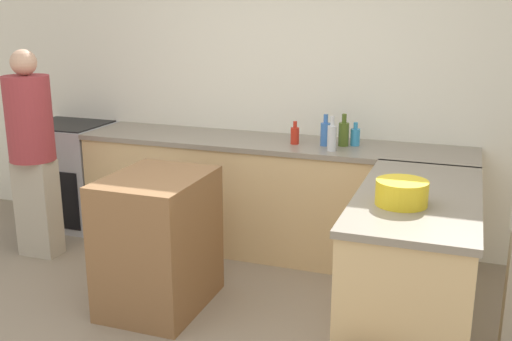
# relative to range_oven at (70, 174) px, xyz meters

# --- Properties ---
(wall_back) EXTENTS (8.00, 0.06, 2.70)m
(wall_back) POSITION_rel_range_oven_xyz_m (1.97, 0.35, 0.88)
(wall_back) COLOR silver
(wall_back) RESTS_ON ground_plane
(counter_back) EXTENTS (3.19, 0.67, 0.94)m
(counter_back) POSITION_rel_range_oven_xyz_m (1.97, 0.00, -0.00)
(counter_back) COLOR #D6B27A
(counter_back) RESTS_ON ground_plane
(counter_peninsula) EXTENTS (0.69, 1.51, 0.94)m
(counter_peninsula) POSITION_rel_range_oven_xyz_m (3.22, -1.06, -0.00)
(counter_peninsula) COLOR #D6B27A
(counter_peninsula) RESTS_ON ground_plane
(range_oven) EXTENTS (0.74, 0.65, 0.95)m
(range_oven) POSITION_rel_range_oven_xyz_m (0.00, 0.00, 0.00)
(range_oven) COLOR #ADADB2
(range_oven) RESTS_ON ground_plane
(island_table) EXTENTS (0.61, 0.78, 0.91)m
(island_table) POSITION_rel_range_oven_xyz_m (1.57, -1.17, -0.02)
(island_table) COLOR brown
(island_table) RESTS_ON ground_plane
(mixing_bowl) EXTENTS (0.28, 0.28, 0.14)m
(mixing_bowl) POSITION_rel_range_oven_xyz_m (3.14, -1.29, 0.53)
(mixing_bowl) COLOR yellow
(mixing_bowl) RESTS_ON counter_peninsula
(hot_sauce_bottle) EXTENTS (0.07, 0.07, 0.18)m
(hot_sauce_bottle) POSITION_rel_range_oven_xyz_m (2.18, -0.05, 0.54)
(hot_sauce_bottle) COLOR red
(hot_sauce_bottle) RESTS_ON counter_back
(vinegar_bottle_clear) EXTENTS (0.07, 0.07, 0.26)m
(vinegar_bottle_clear) POSITION_rel_range_oven_xyz_m (2.50, -0.18, 0.57)
(vinegar_bottle_clear) COLOR silver
(vinegar_bottle_clear) RESTS_ON counter_back
(olive_oil_bottle) EXTENTS (0.08, 0.08, 0.25)m
(olive_oil_bottle) POSITION_rel_range_oven_xyz_m (2.55, 0.02, 0.56)
(olive_oil_bottle) COLOR #475B1E
(olive_oil_bottle) RESTS_ON counter_back
(water_bottle_blue) EXTENTS (0.08, 0.08, 0.24)m
(water_bottle_blue) POSITION_rel_range_oven_xyz_m (2.42, -0.02, 0.56)
(water_bottle_blue) COLOR #386BB7
(water_bottle_blue) RESTS_ON counter_back
(dish_soap_bottle) EXTENTS (0.07, 0.07, 0.18)m
(dish_soap_bottle) POSITION_rel_range_oven_xyz_m (2.63, 0.06, 0.54)
(dish_soap_bottle) COLOR #338CBF
(dish_soap_bottle) RESTS_ON counter_back
(person_by_range) EXTENTS (0.36, 0.36, 1.67)m
(person_by_range) POSITION_rel_range_oven_xyz_m (0.22, -0.73, 0.43)
(person_by_range) COLOR #ADA38E
(person_by_range) RESTS_ON ground_plane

